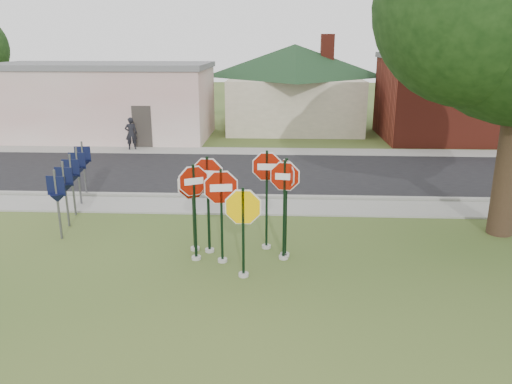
{
  "coord_description": "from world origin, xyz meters",
  "views": [
    {
      "loc": [
        1.09,
        -10.33,
        5.32
      ],
      "look_at": [
        0.51,
        2.0,
        1.6
      ],
      "focal_mm": 35.0,
      "sensor_mm": 36.0,
      "label": 1
    }
  ],
  "objects_px": {
    "stop_sign_center": "(221,202)",
    "stop_sign_left": "(194,199)",
    "pedestrian": "(131,133)",
    "stop_sign_yellow": "(243,221)"
  },
  "relations": [
    {
      "from": "stop_sign_left",
      "to": "pedestrian",
      "type": "height_order",
      "value": "stop_sign_left"
    },
    {
      "from": "stop_sign_center",
      "to": "stop_sign_yellow",
      "type": "distance_m",
      "value": 1.0
    },
    {
      "from": "stop_sign_yellow",
      "to": "stop_sign_left",
      "type": "xyz_separation_m",
      "value": [
        -1.27,
        0.91,
        0.21
      ]
    },
    {
      "from": "stop_sign_left",
      "to": "pedestrian",
      "type": "bearing_deg",
      "value": 112.54
    },
    {
      "from": "stop_sign_center",
      "to": "stop_sign_yellow",
      "type": "xyz_separation_m",
      "value": [
        0.59,
        -0.79,
        -0.18
      ]
    },
    {
      "from": "stop_sign_yellow",
      "to": "stop_sign_left",
      "type": "relative_size",
      "value": 0.89
    },
    {
      "from": "pedestrian",
      "to": "stop_sign_center",
      "type": "bearing_deg",
      "value": 97.68
    },
    {
      "from": "pedestrian",
      "to": "stop_sign_left",
      "type": "bearing_deg",
      "value": 95.37
    },
    {
      "from": "pedestrian",
      "to": "stop_sign_yellow",
      "type": "bearing_deg",
      "value": 98.43
    },
    {
      "from": "stop_sign_center",
      "to": "stop_sign_left",
      "type": "xyz_separation_m",
      "value": [
        -0.69,
        0.12,
        0.03
      ]
    }
  ]
}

